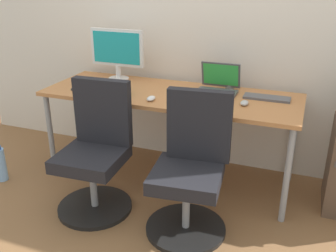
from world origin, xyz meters
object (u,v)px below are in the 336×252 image
at_px(office_chair_left, 96,154).
at_px(office_chair_right, 191,171).
at_px(water_bottle_on_floor, 0,164).
at_px(desktop_monitor, 117,51).
at_px(coffee_mug, 126,89).
at_px(open_laptop, 218,85).

distance_m(office_chair_left, office_chair_right, 0.71).
xyz_separation_m(water_bottle_on_floor, desktop_monitor, (0.73, 0.76, 0.85)).
relative_size(office_chair_right, desktop_monitor, 1.96).
bearing_deg(desktop_monitor, coffee_mug, -55.09).
bearing_deg(open_laptop, coffee_mug, -154.80).
xyz_separation_m(office_chair_right, desktop_monitor, (-0.92, 0.79, 0.57)).
height_order(water_bottle_on_floor, desktop_monitor, desktop_monitor).
relative_size(office_chair_left, coffee_mug, 10.22).
xyz_separation_m(office_chair_left, desktop_monitor, (-0.21, 0.79, 0.57)).
relative_size(water_bottle_on_floor, open_laptop, 1.00).
bearing_deg(water_bottle_on_floor, coffee_mug, 22.17).
distance_m(office_chair_left, open_laptop, 1.07).
distance_m(office_chair_right, water_bottle_on_floor, 1.67).
bearing_deg(open_laptop, office_chair_right, -88.52).
bearing_deg(office_chair_right, office_chair_left, 179.98).
relative_size(office_chair_right, coffee_mug, 10.22).
distance_m(water_bottle_on_floor, coffee_mug, 1.24).
height_order(office_chair_left, water_bottle_on_floor, office_chair_left).
height_order(office_chair_right, open_laptop, open_laptop).
xyz_separation_m(office_chair_left, office_chair_right, (0.71, -0.00, 0.00)).
bearing_deg(office_chair_right, coffee_mug, 147.39).
height_order(office_chair_left, coffee_mug, office_chair_left).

